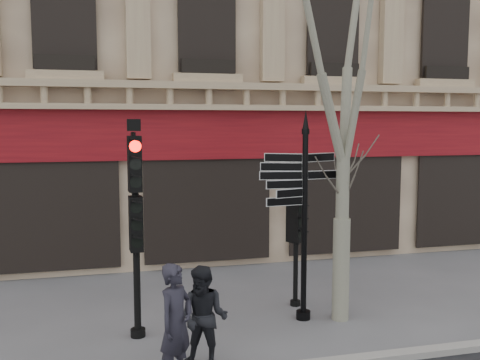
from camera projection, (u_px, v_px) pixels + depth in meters
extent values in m
plane|color=#5A5A5F|center=(259.00, 338.00, 9.71)|extent=(80.00, 80.00, 0.00)
cube|color=#620912|center=(207.00, 134.00, 14.04)|extent=(28.00, 0.25, 1.30)
cube|color=tan|center=(209.00, 97.00, 13.71)|extent=(28.00, 0.35, 0.74)
cylinder|color=black|center=(304.00, 228.00, 10.48)|extent=(0.11, 0.11, 3.68)
cylinder|color=black|center=(303.00, 315.00, 10.66)|extent=(0.29, 0.29, 0.16)
cone|color=black|center=(306.00, 119.00, 10.25)|extent=(0.12, 0.12, 0.37)
cylinder|color=black|center=(136.00, 239.00, 9.60)|extent=(0.12, 0.12, 3.64)
cylinder|color=black|center=(138.00, 333.00, 9.78)|extent=(0.27, 0.27, 0.15)
cube|color=black|center=(136.00, 223.00, 9.57)|extent=(0.45, 0.34, 0.99)
cube|color=black|center=(134.00, 164.00, 9.45)|extent=(0.45, 0.34, 0.99)
sphere|color=#FF0C05|center=(134.00, 149.00, 9.43)|extent=(0.21, 0.21, 0.21)
cube|color=black|center=(134.00, 125.00, 9.38)|extent=(0.24, 0.30, 0.21)
cylinder|color=black|center=(296.00, 254.00, 11.34)|extent=(0.11, 0.11, 2.27)
cylinder|color=black|center=(295.00, 302.00, 11.46)|extent=(0.24, 0.24, 0.13)
cube|color=black|center=(296.00, 221.00, 11.27)|extent=(0.46, 0.41, 0.86)
cylinder|color=gray|center=(341.00, 269.00, 10.54)|extent=(0.33, 0.33, 2.04)
cylinder|color=gray|center=(343.00, 190.00, 10.38)|extent=(0.26, 0.26, 1.30)
imported|color=#23212C|center=(176.00, 324.00, 7.96)|extent=(0.78, 0.78, 1.83)
imported|color=black|center=(204.00, 318.00, 8.44)|extent=(1.01, 0.94, 1.65)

